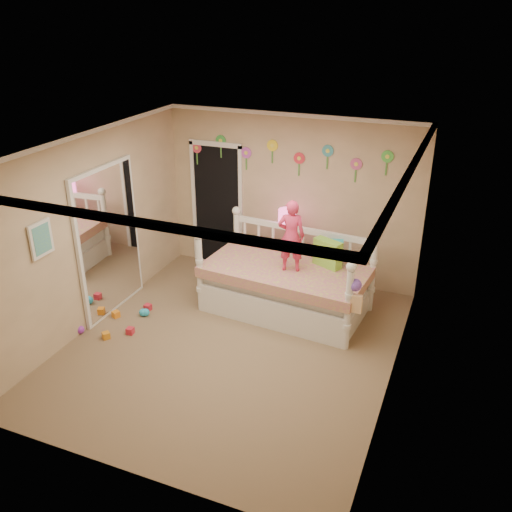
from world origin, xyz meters
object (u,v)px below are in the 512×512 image
at_px(daybed, 286,271).
at_px(nightstand, 286,266).
at_px(table_lamp, 287,222).
at_px(child, 291,236).

xyz_separation_m(daybed, nightstand, (-0.25, 0.72, -0.29)).
distance_m(nightstand, table_lamp, 0.72).
bearing_deg(child, daybed, -56.73).
xyz_separation_m(daybed, table_lamp, (-0.25, 0.72, 0.43)).
relative_size(nightstand, table_lamp, 1.14).
height_order(daybed, nightstand, daybed).
xyz_separation_m(nightstand, table_lamp, (-0.00, 0.00, 0.72)).
relative_size(daybed, child, 2.28).
distance_m(child, nightstand, 1.22).
distance_m(daybed, child, 0.58).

